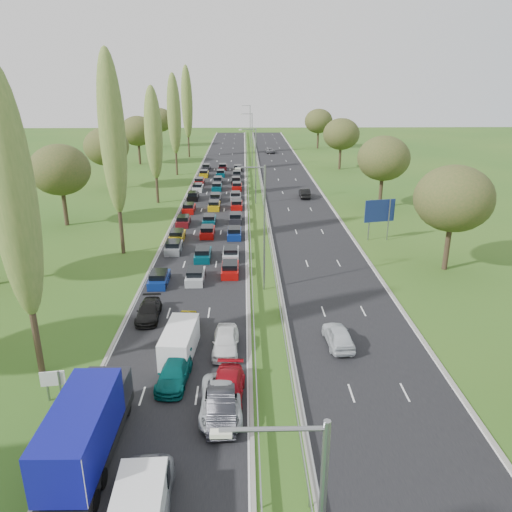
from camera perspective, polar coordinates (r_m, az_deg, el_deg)
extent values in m
plane|color=#29571B|center=(83.54, -0.06, 6.34)|extent=(260.00, 260.00, 0.00)
cube|color=black|center=(86.09, -4.63, 6.68)|extent=(10.50, 215.00, 0.04)
cube|color=black|center=(86.38, 4.41, 6.73)|extent=(10.50, 215.00, 0.04)
cube|color=gray|center=(85.83, -0.88, 7.08)|extent=(0.06, 215.00, 0.32)
cube|color=gray|center=(85.88, 0.67, 7.09)|extent=(0.06, 215.00, 0.32)
cylinder|color=gray|center=(46.25, 0.97, 3.00)|extent=(0.18, 0.18, 12.00)
cylinder|color=gray|center=(80.39, -0.03, 10.18)|extent=(0.18, 0.18, 12.00)
cylinder|color=gray|center=(115.05, -0.45, 13.06)|extent=(0.18, 0.18, 12.00)
cylinder|color=gray|center=(149.86, -0.67, 14.60)|extent=(0.18, 0.18, 12.00)
cylinder|color=#2D2116|center=(36.91, -23.99, -7.28)|extent=(0.44, 0.44, 7.20)
ellipsoid|color=#567231|center=(34.12, -26.02, 6.07)|extent=(2.80, 2.80, 16.00)
cylinder|color=#2D2116|center=(59.07, -15.22, 3.96)|extent=(0.44, 0.44, 7.92)
ellipsoid|color=#567231|center=(57.33, -16.10, 13.30)|extent=(2.80, 2.80, 17.60)
cylinder|color=#2D2116|center=(83.07, -11.27, 8.18)|extent=(0.44, 0.44, 6.48)
ellipsoid|color=#567231|center=(81.91, -11.64, 13.61)|extent=(2.80, 2.80, 14.40)
cylinder|color=#2D2116|center=(107.36, -9.09, 11.05)|extent=(0.44, 0.44, 7.20)
ellipsoid|color=#567231|center=(106.44, -9.36, 15.73)|extent=(2.80, 2.80, 16.00)
cylinder|color=#2D2116|center=(131.93, -7.70, 12.84)|extent=(0.44, 0.44, 7.92)
ellipsoid|color=#567231|center=(131.15, -7.90, 17.04)|extent=(2.80, 2.80, 17.60)
cylinder|color=#2D2116|center=(73.60, -20.99, 5.13)|extent=(0.56, 0.56, 4.84)
ellipsoid|color=#38471E|center=(72.58, -21.50, 9.16)|extent=(8.00, 8.00, 6.80)
cylinder|color=#2D2116|center=(96.03, -16.42, 8.78)|extent=(0.56, 0.56, 4.84)
ellipsoid|color=#38471E|center=(95.25, -16.72, 11.90)|extent=(8.00, 8.00, 6.80)
cylinder|color=#2D2116|center=(122.95, -13.18, 11.30)|extent=(0.56, 0.56, 4.84)
ellipsoid|color=#38471E|center=(122.34, -13.37, 13.74)|extent=(8.00, 8.00, 6.80)
cylinder|color=#2D2116|center=(154.19, -10.84, 13.07)|extent=(0.56, 0.56, 4.84)
ellipsoid|color=#38471E|center=(153.70, -10.97, 15.02)|extent=(8.00, 8.00, 6.80)
cylinder|color=#2D2116|center=(56.27, 21.00, 0.90)|extent=(0.56, 0.56, 4.84)
ellipsoid|color=#38471E|center=(54.92, 21.66, 6.12)|extent=(8.00, 8.00, 6.80)
cylinder|color=#2D2116|center=(80.96, 14.06, 7.08)|extent=(0.56, 0.56, 4.84)
ellipsoid|color=#38471E|center=(80.03, 14.38, 10.77)|extent=(8.00, 8.00, 6.80)
cylinder|color=#2D2116|center=(114.54, 9.57, 10.95)|extent=(0.56, 0.56, 4.84)
ellipsoid|color=#38471E|center=(113.88, 9.72, 13.58)|extent=(8.00, 8.00, 6.80)
cylinder|color=#2D2116|center=(148.77, 7.08, 13.03)|extent=(0.56, 0.56, 4.84)
ellipsoid|color=#38471E|center=(148.26, 7.17, 15.06)|extent=(8.00, 8.00, 6.80)
cube|color=navy|center=(50.31, -11.01, -2.69)|extent=(1.75, 4.00, 0.80)
cube|color=slate|center=(59.31, -9.37, 0.89)|extent=(1.75, 4.00, 0.80)
cube|color=#BF990C|center=(63.48, -9.00, 2.17)|extent=(1.75, 4.00, 0.80)
cube|color=#590F14|center=(70.05, -8.30, 3.88)|extent=(1.75, 4.00, 0.80)
cube|color=#A50C0A|center=(76.94, -7.68, 5.34)|extent=(1.75, 4.00, 0.80)
cube|color=black|center=(84.93, -7.19, 6.71)|extent=(1.75, 4.00, 0.80)
cube|color=silver|center=(91.63, -6.65, 7.69)|extent=(1.75, 4.00, 0.80)
cube|color=#A50C0A|center=(97.05, -6.49, 8.37)|extent=(1.75, 4.00, 0.80)
cube|color=#BF990C|center=(105.25, -5.96, 9.27)|extent=(1.75, 4.00, 0.80)
cube|color=black|center=(112.98, -5.69, 9.99)|extent=(1.75, 4.00, 0.80)
cube|color=#B2B7BC|center=(50.46, -6.93, -2.38)|extent=(1.75, 4.00, 0.80)
cube|color=#053F4C|center=(56.48, -6.09, 0.09)|extent=(1.75, 4.00, 0.80)
cube|color=#A50C0A|center=(64.76, -5.56, 2.68)|extent=(1.75, 4.00, 0.80)
cube|color=#053F4C|center=(70.09, -5.36, 4.01)|extent=(1.75, 4.00, 0.80)
cube|color=#BF990C|center=(78.22, -4.80, 5.68)|extent=(1.75, 4.00, 0.80)
cube|color=black|center=(83.39, -4.65, 6.56)|extent=(1.75, 4.00, 0.80)
cube|color=#053F4C|center=(92.03, -4.49, 7.81)|extent=(1.75, 4.00, 0.80)
cube|color=black|center=(97.82, -4.37, 8.52)|extent=(1.75, 4.00, 0.80)
cube|color=#053F4C|center=(105.32, -4.06, 9.33)|extent=(1.75, 4.00, 0.80)
cube|color=#590F14|center=(112.96, -3.83, 10.04)|extent=(1.75, 4.00, 0.80)
cube|color=#A50C0A|center=(51.93, -2.97, -1.61)|extent=(1.75, 4.00, 0.80)
cube|color=#B2B7BC|center=(56.47, -2.89, 0.17)|extent=(1.75, 4.00, 0.80)
cube|color=navy|center=(63.96, -2.49, 2.54)|extent=(1.75, 4.00, 0.80)
cube|color=black|center=(70.86, -2.37, 4.25)|extent=(1.75, 4.00, 0.80)
cube|color=#A50C0A|center=(78.50, -2.22, 5.78)|extent=(1.75, 4.00, 0.80)
cube|color=slate|center=(84.24, -2.35, 6.75)|extent=(1.75, 4.00, 0.80)
cube|color=#A50C0A|center=(92.25, -2.20, 7.89)|extent=(1.75, 4.00, 0.80)
cube|color=black|center=(97.51, -2.29, 8.53)|extent=(1.75, 4.00, 0.80)
cube|color=black|center=(104.12, -2.18, 9.25)|extent=(1.75, 4.00, 0.80)
cube|color=black|center=(111.07, -2.09, 9.91)|extent=(1.75, 4.00, 0.80)
imported|color=black|center=(43.41, -12.16, -6.15)|extent=(2.00, 4.65, 1.33)
imported|color=slate|center=(26.31, -12.64, -25.54)|extent=(2.94, 5.69, 1.53)
imported|color=#054F4D|center=(34.58, -9.35, -13.09)|extent=(2.30, 4.87, 1.37)
imported|color=#B39E0B|center=(40.09, -8.26, -7.99)|extent=(2.18, 4.68, 1.55)
imported|color=black|center=(31.08, -3.99, -16.81)|extent=(1.90, 4.89, 1.59)
imported|color=#A7ADB1|center=(31.58, -4.00, -16.20)|extent=(2.65, 5.57, 1.53)
imported|color=#A50A15|center=(32.58, -3.29, -14.98)|extent=(2.38, 5.23, 1.48)
imported|color=white|center=(37.68, -3.50, -9.68)|extent=(1.97, 4.74, 1.60)
imported|color=silver|center=(38.90, 9.39, -8.97)|extent=(2.08, 4.63, 1.55)
imported|color=black|center=(86.01, 5.57, 7.19)|extent=(1.73, 4.77, 1.56)
imported|color=slate|center=(138.82, 1.60, 11.98)|extent=(2.59, 5.00, 1.35)
cube|color=black|center=(29.89, -18.32, -19.88)|extent=(2.51, 9.42, 0.50)
cube|color=navy|center=(27.88, -19.44, -18.33)|extent=(2.62, 7.12, 2.78)
cube|color=silver|center=(25.37, -21.96, -23.11)|extent=(2.55, 0.06, 2.68)
cube|color=black|center=(32.11, -16.69, -14.73)|extent=(2.55, 2.30, 2.20)
cylinder|color=black|center=(32.66, -16.53, -16.30)|extent=(2.20, 1.00, 1.00)
cylinder|color=black|center=(27.55, -20.48, -24.74)|extent=(2.20, 1.00, 1.00)
cube|color=black|center=(26.65, -12.32, -23.99)|extent=(2.13, 0.88, 1.75)
cylinder|color=black|center=(26.84, -14.65, -25.82)|extent=(0.27, 0.74, 0.74)
cube|color=white|center=(37.37, -8.74, -9.64)|extent=(2.09, 5.22, 2.09)
cube|color=black|center=(39.43, -8.32, -8.14)|extent=(2.04, 0.84, 1.67)
cylinder|color=black|center=(39.30, -9.69, -9.37)|extent=(0.26, 0.71, 0.71)
cylinder|color=black|center=(36.21, -7.57, -11.97)|extent=(0.26, 0.71, 0.71)
cylinder|color=gray|center=(34.87, -22.75, -13.56)|extent=(0.16, 0.16, 2.10)
cylinder|color=gray|center=(34.59, -21.48, -13.66)|extent=(0.16, 0.16, 2.10)
cube|color=silver|center=(34.44, -22.24, -12.84)|extent=(1.50, 0.31, 1.00)
cylinder|color=gray|center=(63.71, 12.83, 4.01)|extent=(0.16, 0.16, 5.20)
cylinder|color=gray|center=(64.34, 14.91, 3.99)|extent=(0.16, 0.16, 5.20)
cube|color=navy|center=(63.71, 13.97, 5.04)|extent=(3.92, 1.00, 2.80)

